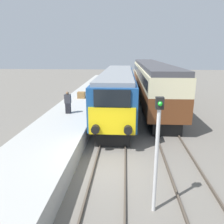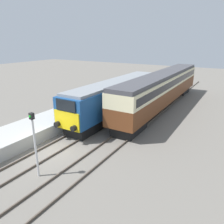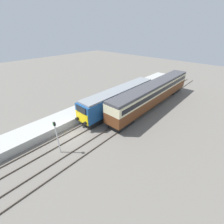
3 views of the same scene
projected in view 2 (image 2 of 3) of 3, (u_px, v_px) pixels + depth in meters
ground_plane at (50, 151)px, 15.88m from camera, size 120.00×120.00×0.00m
platform_left at (82, 109)px, 23.86m from camera, size 3.50×50.00×1.00m
rails_near_track at (90, 128)px, 19.94m from camera, size 1.51×60.00×0.14m
rails_far_track at (123, 136)px, 18.29m from camera, size 1.50×60.00×0.14m
locomotive at (117, 95)px, 23.28m from camera, size 2.70×16.22×3.70m
passenger_carriage at (163, 86)px, 25.57m from camera, size 2.75×21.83×4.16m
person_on_platform at (68, 102)px, 21.79m from camera, size 0.44×0.26×1.58m
signal_post at (35, 140)px, 12.27m from camera, size 0.24×0.28×3.96m
luggage_crate at (97, 96)px, 26.34m from camera, size 0.70×0.56×0.60m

